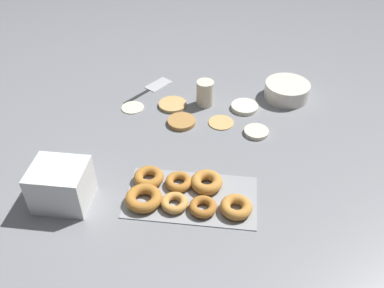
{
  "coord_description": "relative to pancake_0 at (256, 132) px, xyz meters",
  "views": [
    {
      "loc": [
        0.15,
        -1.11,
        0.89
      ],
      "look_at": [
        0.02,
        -0.08,
        0.04
      ],
      "focal_mm": 38.0,
      "sensor_mm": 36.0,
      "label": 1
    }
  ],
  "objects": [
    {
      "name": "pancake_0",
      "position": [
        0.0,
        0.0,
        0.0
      ],
      "size": [
        0.09,
        0.09,
        0.01
      ],
      "primitive_type": "cylinder",
      "color": "beige",
      "rests_on": "ground_plane"
    },
    {
      "name": "container_stack",
      "position": [
        -0.56,
        -0.39,
        0.06
      ],
      "size": [
        0.16,
        0.13,
        0.13
      ],
      "color": "white",
      "rests_on": "ground_plane"
    },
    {
      "name": "pancake_3",
      "position": [
        -0.48,
        0.1,
        -0.0
      ],
      "size": [
        0.09,
        0.09,
        0.01
      ],
      "primitive_type": "cylinder",
      "color": "beige",
      "rests_on": "ground_plane"
    },
    {
      "name": "pancake_2",
      "position": [
        -0.04,
        0.15,
        0.0
      ],
      "size": [
        0.1,
        0.1,
        0.02
      ],
      "primitive_type": "cylinder",
      "color": "silver",
      "rests_on": "ground_plane"
    },
    {
      "name": "ground_plane",
      "position": [
        -0.24,
        -0.06,
        -0.01
      ],
      "size": [
        3.0,
        3.0,
        0.0
      ],
      "primitive_type": "plane",
      "color": "gray"
    },
    {
      "name": "paper_cup",
      "position": [
        -0.2,
        0.17,
        0.04
      ],
      "size": [
        0.07,
        0.07,
        0.1
      ],
      "color": "beige",
      "rests_on": "ground_plane"
    },
    {
      "name": "pancake_4",
      "position": [
        -0.13,
        0.05,
        -0.0
      ],
      "size": [
        0.09,
        0.09,
        0.01
      ],
      "primitive_type": "cylinder",
      "color": "tan",
      "rests_on": "ground_plane"
    },
    {
      "name": "donut_tray",
      "position": [
        -0.21,
        -0.34,
        0.01
      ],
      "size": [
        0.39,
        0.21,
        0.04
      ],
      "color": "#93969B",
      "rests_on": "ground_plane"
    },
    {
      "name": "pancake_5",
      "position": [
        -0.32,
        0.14,
        -0.0
      ],
      "size": [
        0.11,
        0.11,
        0.01
      ],
      "primitive_type": "cylinder",
      "color": "tan",
      "rests_on": "ground_plane"
    },
    {
      "name": "spatula",
      "position": [
        -0.42,
        0.26,
        -0.0
      ],
      "size": [
        0.17,
        0.23,
        0.01
      ],
      "rotation": [
        0.0,
        0.0,
        0.98
      ],
      "color": "black",
      "rests_on": "ground_plane"
    },
    {
      "name": "batter_bowl",
      "position": [
        0.12,
        0.25,
        0.02
      ],
      "size": [
        0.18,
        0.18,
        0.06
      ],
      "color": "silver",
      "rests_on": "ground_plane"
    },
    {
      "name": "pancake_1",
      "position": [
        -0.27,
        0.03,
        0.0
      ],
      "size": [
        0.1,
        0.1,
        0.02
      ],
      "primitive_type": "cylinder",
      "color": "#B27F42",
      "rests_on": "ground_plane"
    }
  ]
}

